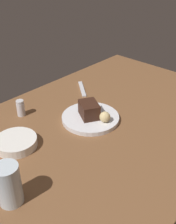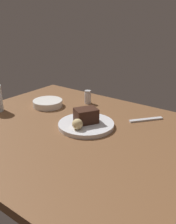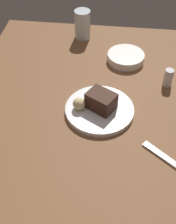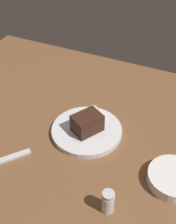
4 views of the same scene
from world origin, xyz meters
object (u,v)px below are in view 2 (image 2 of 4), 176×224
(bread_roll, at_px, (77,124))
(salt_shaker, at_px, (88,97))
(dessert_plate, at_px, (86,125))
(chocolate_cake_slice, at_px, (86,116))
(side_bowl, at_px, (48,103))
(dessert_spoon, at_px, (146,120))

(bread_roll, height_order, salt_shaker, salt_shaker)
(salt_shaker, bearing_deg, dessert_plate, 125.66)
(chocolate_cake_slice, bearing_deg, dessert_plate, 130.30)
(chocolate_cake_slice, bearing_deg, side_bowl, -13.86)
(bread_roll, height_order, dessert_spoon, bread_roll)
(dessert_plate, xyz_separation_m, salt_shaker, (0.16, -0.23, 0.02))
(dessert_plate, distance_m, bread_roll, 0.07)
(salt_shaker, xyz_separation_m, side_bowl, (0.13, 0.15, -0.02))
(dessert_plate, height_order, dessert_spoon, dessert_plate)
(bread_roll, xyz_separation_m, salt_shaker, (0.17, -0.29, -0.00))
(salt_shaker, bearing_deg, bread_roll, 120.39)
(chocolate_cake_slice, height_order, bread_roll, chocolate_cake_slice)
(chocolate_cake_slice, height_order, salt_shaker, chocolate_cake_slice)
(dessert_plate, xyz_separation_m, chocolate_cake_slice, (0.00, -0.00, 0.04))
(bread_roll, xyz_separation_m, side_bowl, (0.30, -0.14, -0.02))
(dessert_plate, relative_size, dessert_spoon, 1.49)
(bread_roll, bearing_deg, salt_shaker, -59.61)
(dessert_plate, height_order, chocolate_cake_slice, chocolate_cake_slice)
(chocolate_cake_slice, relative_size, bread_roll, 2.13)
(chocolate_cake_slice, distance_m, salt_shaker, 0.27)
(dessert_plate, bearing_deg, dessert_spoon, -129.10)
(chocolate_cake_slice, relative_size, side_bowl, 0.61)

